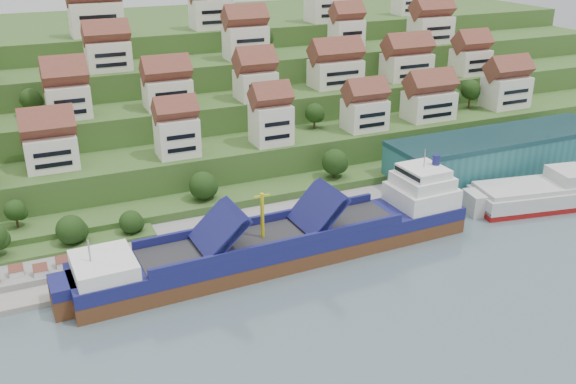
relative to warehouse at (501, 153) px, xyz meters
name	(u,v)px	position (x,y,z in m)	size (l,w,h in m)	color
ground	(350,247)	(-52.00, -17.00, -7.20)	(300.00, 300.00, 0.00)	slate
quay	(395,199)	(-32.00, -2.00, -6.10)	(180.00, 14.00, 2.20)	gray
pebble_beach	(42,277)	(-110.00, -5.00, -6.70)	(45.00, 20.00, 1.00)	gray
hillside	(199,85)	(-52.00, 86.55, 3.46)	(260.00, 128.00, 31.00)	#2D4C1E
hillside_village	(247,68)	(-50.67, 43.97, 17.19)	(158.62, 62.84, 29.14)	white
hillside_trees	(241,128)	(-60.20, 23.28, 7.42)	(139.79, 60.43, 30.70)	#203E14
warehouse	(501,153)	(0.00, 0.00, 0.00)	(60.00, 15.00, 10.00)	#27676B
flagpole	(401,185)	(-33.89, -7.00, -0.32)	(1.28, 0.16, 8.00)	gray
beach_huts	(29,275)	(-112.00, -6.25, -5.10)	(14.40, 3.70, 2.20)	white
cargo_ship	(292,242)	(-64.40, -15.92, -3.87)	(79.47, 14.84, 17.56)	#57311A
second_ship	(541,195)	(-1.92, -16.66, -4.51)	(32.25, 16.46, 8.92)	maroon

